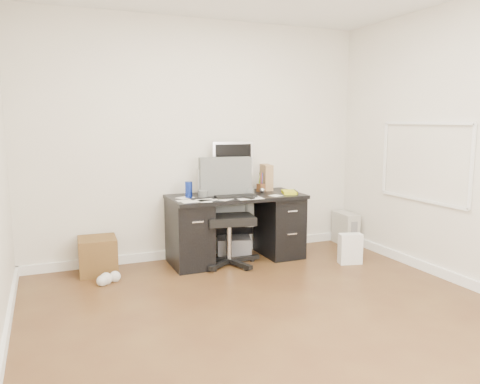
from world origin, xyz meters
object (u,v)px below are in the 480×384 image
Objects in this scene: pc_tower at (346,228)px; desk at (236,225)px; keyboard at (236,196)px; office_chair at (229,212)px; lcd_monitor at (233,167)px; wicker_basket at (98,256)px.

desk is at bearing -171.95° from pc_tower.
pc_tower is at bearing 11.78° from keyboard.
desk is at bearing 70.43° from keyboard.
desk reaches higher than pc_tower.
keyboard is 0.19m from office_chair.
desk is 1.28× the size of office_chair.
lcd_monitor is 0.58m from office_chair.
office_chair is (-0.07, 0.04, -0.18)m from keyboard.
office_chair is 2.88× the size of pc_tower.
lcd_monitor reaches higher than keyboard.
office_chair reaches higher than keyboard.
keyboard is at bearing -16.93° from office_chair.
pc_tower is (1.56, 0.09, -0.20)m from desk.
office_chair is at bearing -113.14° from lcd_monitor.
pc_tower is at bearing 3.48° from desk.
wicker_basket is at bearing 171.98° from keyboard.
office_chair is (-0.14, -0.13, 0.19)m from desk.
wicker_basket is at bearing 175.87° from desk.
lcd_monitor is 1.58× the size of wicker_basket.
lcd_monitor reaches higher than desk.
lcd_monitor is 1.48× the size of pc_tower.
desk is 1.53m from wicker_basket.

